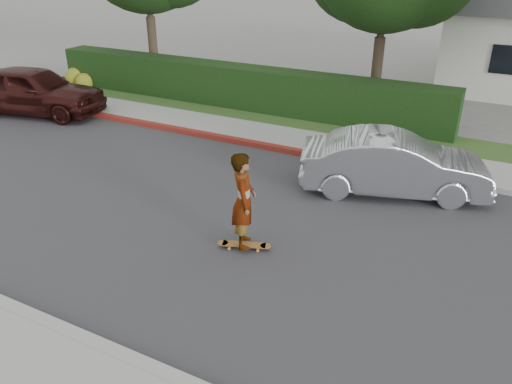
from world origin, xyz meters
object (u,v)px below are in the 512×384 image
at_px(car_silver, 394,164).
at_px(car_maroon, 34,90).
at_px(skateboard, 244,245).
at_px(skateboarder, 244,201).

distance_m(car_silver, car_maroon, 12.32).
bearing_deg(skateboard, car_silver, 43.16).
distance_m(skateboard, skateboarder, 0.95).
relative_size(skateboarder, car_maroon, 0.39).
xyz_separation_m(skateboarder, car_maroon, (-10.41, 4.26, -0.23)).
bearing_deg(skateboarder, car_silver, -54.87).
xyz_separation_m(skateboard, car_maroon, (-10.41, 4.26, 0.72)).
height_order(skateboard, car_maroon, car_maroon).
distance_m(skateboard, car_maroon, 11.27).
relative_size(car_silver, car_maroon, 0.89).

